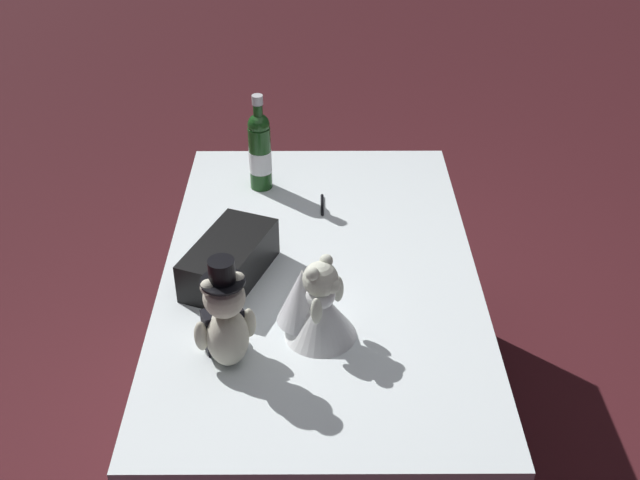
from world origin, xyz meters
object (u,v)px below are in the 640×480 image
signing_pen (322,204)px  gift_case_black (230,259)px  teddy_bear_groom (225,320)px  teddy_bear_bride (314,303)px  champagne_bottle (260,150)px

signing_pen → gift_case_black: 0.47m
teddy_bear_groom → gift_case_black: 0.35m
teddy_bear_groom → teddy_bear_bride: teddy_bear_groom is taller
teddy_bear_bride → signing_pen: size_ratio=1.81×
teddy_bear_groom → champagne_bottle: 0.85m
teddy_bear_groom → gift_case_black: size_ratio=0.85×
teddy_bear_groom → gift_case_black: teddy_bear_groom is taller
teddy_bear_groom → gift_case_black: bearing=4.3°
signing_pen → champagne_bottle: bearing=59.1°
signing_pen → gift_case_black: size_ratio=0.36×
teddy_bear_groom → signing_pen: 0.77m
teddy_bear_bride → gift_case_black: teddy_bear_bride is taller
champagne_bottle → gift_case_black: (-0.51, 0.06, -0.08)m
champagne_bottle → teddy_bear_bride: bearing=-166.5°
teddy_bear_groom → teddy_bear_bride: size_ratio=1.31×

